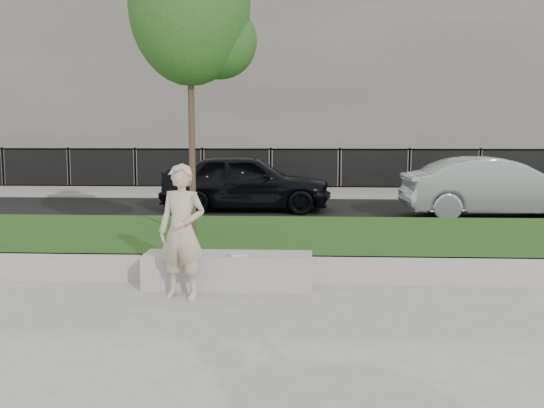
# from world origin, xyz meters

# --- Properties ---
(ground) EXTENTS (90.00, 90.00, 0.00)m
(ground) POSITION_xyz_m (0.00, 0.00, 0.00)
(ground) COLOR gray
(ground) RESTS_ON ground
(grass_bank) EXTENTS (34.00, 4.00, 0.40)m
(grass_bank) POSITION_xyz_m (0.00, 3.00, 0.20)
(grass_bank) COLOR black
(grass_bank) RESTS_ON ground
(grass_kerb) EXTENTS (34.00, 0.08, 0.40)m
(grass_kerb) POSITION_xyz_m (0.00, 1.04, 0.20)
(grass_kerb) COLOR gray
(grass_kerb) RESTS_ON ground
(street) EXTENTS (34.00, 7.00, 0.04)m
(street) POSITION_xyz_m (0.00, 8.50, 0.02)
(street) COLOR black
(street) RESTS_ON ground
(far_pavement) EXTENTS (34.00, 3.00, 0.12)m
(far_pavement) POSITION_xyz_m (0.00, 13.00, 0.06)
(far_pavement) COLOR gray
(far_pavement) RESTS_ON ground
(iron_fence) EXTENTS (32.00, 0.30, 1.50)m
(iron_fence) POSITION_xyz_m (0.00, 12.00, 0.54)
(iron_fence) COLOR slate
(iron_fence) RESTS_ON far_pavement
(building_facade) EXTENTS (34.00, 10.00, 10.00)m
(building_facade) POSITION_xyz_m (0.00, 20.00, 5.00)
(building_facade) COLOR #615C54
(building_facade) RESTS_ON ground
(stone_bench) EXTENTS (2.31, 0.58, 0.47)m
(stone_bench) POSITION_xyz_m (-0.58, 0.80, 0.24)
(stone_bench) COLOR gray
(stone_bench) RESTS_ON ground
(man) EXTENTS (0.71, 0.55, 1.74)m
(man) POSITION_xyz_m (-1.10, 0.25, 0.87)
(man) COLOR #BDB192
(man) RESTS_ON ground
(book) EXTENTS (0.29, 0.26, 0.03)m
(book) POSITION_xyz_m (-0.44, 0.67, 0.49)
(book) COLOR #C0B5A5
(book) RESTS_ON stone_bench
(young_tree) EXTENTS (2.06, 1.97, 5.05)m
(young_tree) POSITION_xyz_m (-1.33, 2.67, 4.07)
(young_tree) COLOR #38281C
(young_tree) RESTS_ON grass_bank
(car_dark) EXTENTS (4.48, 1.82, 1.52)m
(car_dark) POSITION_xyz_m (-1.06, 8.60, 0.80)
(car_dark) COLOR black
(car_dark) RESTS_ON street
(car_silver) EXTENTS (4.53, 1.73, 1.47)m
(car_silver) POSITION_xyz_m (5.15, 7.63, 0.78)
(car_silver) COLOR #9A9EA3
(car_silver) RESTS_ON street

